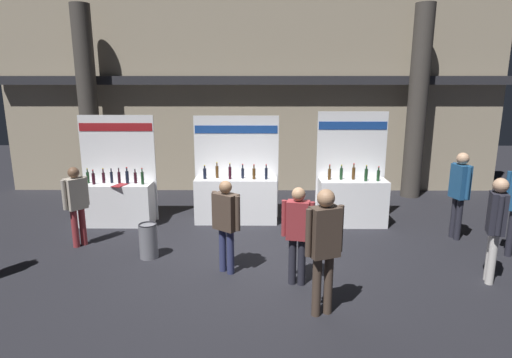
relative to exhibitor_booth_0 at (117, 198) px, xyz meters
The scene contains 12 objects.
ground_plane 3.67m from the exhibitor_booth_0, 32.70° to the right, with size 28.89×28.89×0.00m, color black.
hall_colonnade 4.93m from the exhibitor_booth_0, 45.59° to the left, with size 14.45×1.15×5.88m.
exhibitor_booth_0 is the anchor object (origin of this frame).
exhibitor_booth_1 2.71m from the exhibitor_booth_0, ahead, with size 1.96×0.66×2.43m.
exhibitor_booth_2 5.34m from the exhibitor_booth_0, ahead, with size 1.58×0.66×2.54m.
trash_bin 2.28m from the exhibitor_booth_0, 57.88° to the right, with size 0.34×0.34×0.65m.
visitor_1 3.70m from the exhibitor_booth_0, 43.18° to the right, with size 0.48×0.44×1.60m.
visitor_2 4.85m from the exhibitor_booth_0, 37.52° to the right, with size 0.51×0.29×1.60m.
visitor_3 7.53m from the exhibitor_booth_0, 22.31° to the right, with size 0.32×0.45×1.73m.
visitor_4 5.64m from the exhibitor_booth_0, 43.07° to the right, with size 0.53×0.36×1.80m.
visitor_5 1.43m from the exhibitor_booth_0, 102.94° to the right, with size 0.42×0.43×1.59m.
visitor_7 7.37m from the exhibitor_booth_0, ahead, with size 0.30×0.53×1.80m.
Camera 1 is at (0.18, -7.12, 3.13)m, focal length 29.14 mm.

